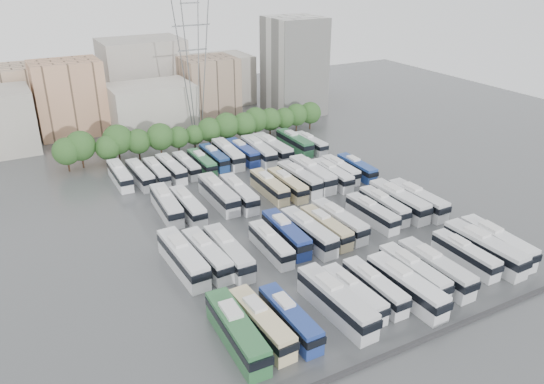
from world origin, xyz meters
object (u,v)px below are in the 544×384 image
electricity_pylon (193,61)px  bus_r0_s12 (484,248)px  bus_r0_s1 (261,322)px  bus_r0_s6 (375,286)px  bus_r0_s11 (465,254)px  bus_r3_s2 (157,172)px  bus_r3_s12 (295,142)px  bus_r2_s12 (340,169)px  bus_r2_s10 (312,174)px  bus_r1_s2 (228,252)px  bus_r2_s8 (287,184)px  bus_r0_s5 (353,293)px  bus_r1_s7 (326,227)px  bus_r3_s10 (272,148)px  bus_r1_s13 (417,199)px  bus_r1_s8 (339,221)px  bus_r1_s12 (399,201)px  bus_r3_s1 (140,174)px  bus_r0_s13 (497,242)px  bus_r2_s7 (269,186)px  bus_r0_s2 (290,318)px  bus_r0_s9 (435,268)px  bus_r3_s3 (171,168)px  bus_r1_s5 (286,233)px  bus_r1_s0 (183,258)px  bus_r3_s5 (202,162)px  bus_r1_s4 (271,244)px  bus_r3_s13 (310,143)px  bus_r0_s0 (237,331)px  bus_r2_s2 (188,206)px  bus_r1_s6 (308,231)px  bus_r2_s9 (299,178)px  bus_r3_s4 (186,165)px  apartment_tower (294,66)px  bus_r3_s6 (214,157)px  bus_r3_s0 (120,175)px  bus_r3_s9 (258,151)px  bus_r0_s4 (336,301)px  bus_r3_s7 (228,154)px  bus_r2_s4 (218,193)px  bus_r0_s7 (406,286)px  bus_r1_s11 (384,205)px  bus_r2_s13 (357,168)px  bus_r3_s8 (242,152)px

electricity_pylon → bus_r0_s12: bearing=-77.5°
bus_r0_s1 → bus_r0_s6: bus_r0_s1 is taller
bus_r0_s11 → bus_r3_s2: bus_r0_s11 is taller
electricity_pylon → bus_r3_s12: electricity_pylon is taller
bus_r2_s12 → bus_r2_s10: bearing=-179.0°
electricity_pylon → bus_r1_s2: electricity_pylon is taller
bus_r0_s6 → bus_r2_s8: bearing=79.1°
bus_r0_s5 → bus_r1_s7: (6.84, 16.63, 0.06)m
bus_r3_s10 → bus_r0_s11: bearing=-87.3°
bus_r3_s12 → bus_r1_s13: bearing=-84.9°
bus_r1_s8 → bus_r1_s12: bearing=1.6°
bus_r3_s1 → bus_r1_s7: bearing=-62.8°
bus_r0_s13 → bus_r2_s7: (-19.97, 35.02, -0.18)m
bus_r0_s2 → bus_r0_s9: (23.02, -0.30, 0.19)m
bus_r3_s3 → bus_r1_s5: bearing=-81.3°
bus_r1_s0 → bus_r1_s8: size_ratio=1.10×
bus_r3_s5 → bus_r1_s4: bearing=-96.1°
bus_r3_s1 → bus_r3_s13: (39.52, 0.05, -0.10)m
bus_r0_s0 → bus_r3_s2: (6.66, 52.10, -0.36)m
bus_r1_s8 → bus_r2_s2: size_ratio=1.02×
bus_r0_s12 → bus_r1_s4: bus_r0_s12 is taller
bus_r1_s6 → bus_r2_s9: bearing=60.8°
bus_r3_s4 → bus_r3_s12: bearing=1.7°
apartment_tower → bus_r3_s6: apartment_tower is taller
bus_r3_s1 → bus_r3_s3: bearing=-0.6°
bus_r1_s13 → bus_r3_s0: size_ratio=1.11×
bus_r3_s9 → bus_r3_s13: 13.27m
bus_r0_s4 → bus_r1_s7: 19.97m
bus_r1_s0 → bus_r3_s7: bus_r1_s0 is taller
bus_r2_s12 → bus_r3_s10: 17.88m
bus_r0_s2 → bus_r3_s7: (16.42, 54.73, 0.23)m
electricity_pylon → bus_r2_s7: bearing=-90.7°
bus_r2_s4 → bus_r0_s6: bearing=-79.0°
bus_r0_s6 → bus_r0_s12: bus_r0_s12 is taller
bus_r0_s7 → bus_r1_s7: bus_r0_s7 is taller
bus_r1_s2 → bus_r3_s9: 42.77m
bus_r3_s10 → bus_r1_s11: bearing=-85.1°
bus_r2_s13 → bus_r3_s0: (-43.26, 18.87, 0.08)m
bus_r0_s0 → bus_r1_s0: size_ratio=0.98×
bus_r1_s2 → bus_r3_s0: bus_r1_s2 is taller
bus_r2_s4 → bus_r3_s2: size_ratio=1.21×
bus_r1_s7 → bus_r3_s8: bus_r3_s8 is taller
bus_r0_s2 → bus_r1_s13: bus_r1_s13 is taller
electricity_pylon → bus_r1_s0: bearing=-113.1°
bus_r1_s2 → bus_r2_s10: size_ratio=0.94×
bus_r0_s13 → bus_r3_s3: size_ratio=1.12×
bus_r3_s8 → bus_r3_s10: (6.46, -1.74, 0.26)m
apartment_tower → bus_r2_s4: bearing=-133.1°
bus_r2_s9 → bus_r3_s13: (13.19, 16.83, -0.24)m
bus_r1_s0 → bus_r3_s6: bus_r1_s0 is taller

